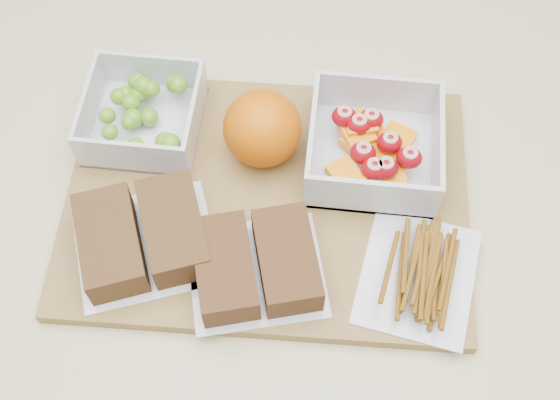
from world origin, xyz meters
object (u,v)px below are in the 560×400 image
at_px(cutting_board, 267,200).
at_px(fruit_container, 373,147).
at_px(pretzel_bag, 420,271).
at_px(sandwich_bag_center, 256,265).
at_px(sandwich_bag_left, 143,236).
at_px(grape_container, 144,113).
at_px(orange, 262,129).

relative_size(cutting_board, fruit_container, 3.08).
bearing_deg(fruit_container, pretzel_bag, -68.55).
bearing_deg(sandwich_bag_center, sandwich_bag_left, 171.39).
height_order(grape_container, sandwich_bag_left, grape_container).
bearing_deg(sandwich_bag_left, pretzel_bag, -0.86).
bearing_deg(sandwich_bag_center, orange, 94.39).
bearing_deg(sandwich_bag_center, pretzel_bag, 4.79).
xyz_separation_m(cutting_board, grape_container, (-0.14, 0.08, 0.03)).
xyz_separation_m(grape_container, pretzel_bag, (0.30, -0.15, -0.01)).
relative_size(cutting_board, pretzel_bag, 2.84).
bearing_deg(cutting_board, pretzel_bag, -27.43).
distance_m(cutting_board, sandwich_bag_center, 0.09).
xyz_separation_m(grape_container, sandwich_bag_center, (0.14, -0.16, -0.00)).
bearing_deg(cutting_board, fruit_container, 26.73).
xyz_separation_m(cutting_board, sandwich_bag_left, (-0.11, -0.07, 0.03)).
distance_m(cutting_board, pretzel_bag, 0.18).
height_order(sandwich_bag_center, pretzel_bag, sandwich_bag_center).
relative_size(cutting_board, orange, 5.09).
distance_m(orange, sandwich_bag_center, 0.15).
xyz_separation_m(cutting_board, orange, (-0.01, 0.06, 0.05)).
height_order(fruit_container, sandwich_bag_center, fruit_container).
relative_size(fruit_container, pretzel_bag, 0.92).
distance_m(orange, pretzel_bag, 0.22).
bearing_deg(grape_container, fruit_container, -4.06).
distance_m(cutting_board, grape_container, 0.16).
height_order(sandwich_bag_left, sandwich_bag_center, sandwich_bag_left).
xyz_separation_m(fruit_container, sandwich_bag_center, (-0.11, -0.15, -0.00)).
relative_size(grape_container, pretzel_bag, 0.82).
xyz_separation_m(grape_container, orange, (0.13, -0.02, 0.02)).
relative_size(fruit_container, sandwich_bag_left, 0.80).
distance_m(grape_container, sandwich_bag_left, 0.15).
bearing_deg(grape_container, pretzel_bag, -26.60).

